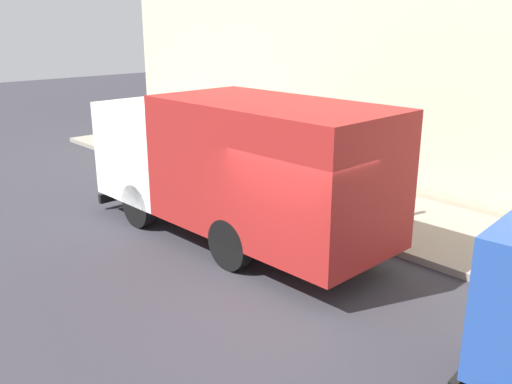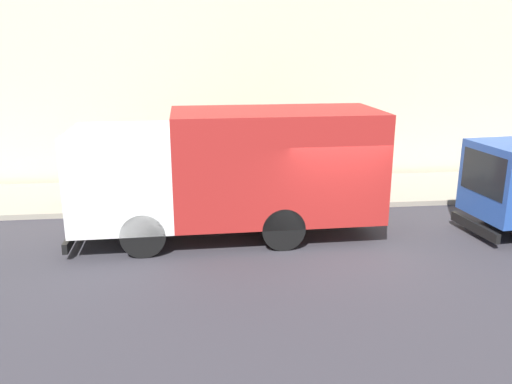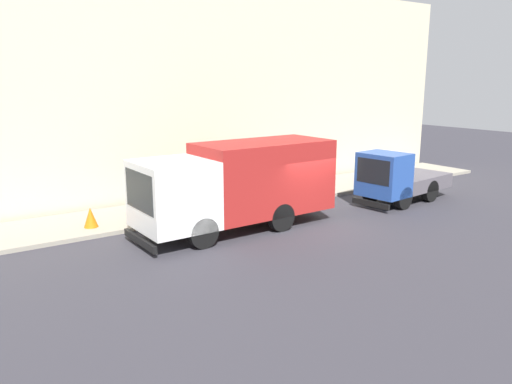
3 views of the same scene
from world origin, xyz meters
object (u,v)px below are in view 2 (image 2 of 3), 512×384
object	(u,v)px
pedestrian_standing	(225,173)
street_sign_post	(273,149)
pedestrian_third	(126,174)
large_utility_truck	(232,168)
traffic_cone_orange	(70,191)
pedestrian_walking	(130,174)

from	to	relation	value
pedestrian_standing	street_sign_post	world-z (taller)	street_sign_post
pedestrian_third	large_utility_truck	bearing A→B (deg)	166.70
pedestrian_standing	traffic_cone_orange	bearing A→B (deg)	2.35
pedestrian_standing	street_sign_post	xyz separation A→B (m)	(-0.39, -1.41, 0.77)
traffic_cone_orange	pedestrian_third	bearing A→B (deg)	-92.83
pedestrian_walking	pedestrian_standing	world-z (taller)	pedestrian_walking
pedestrian_standing	street_sign_post	bearing A→B (deg)	170.34
pedestrian_standing	street_sign_post	distance (m)	1.65
pedestrian_standing	traffic_cone_orange	xyz separation A→B (m)	(0.26, 4.61, -0.49)
pedestrian_walking	street_sign_post	size ratio (longest dim) A/B	0.65
large_utility_truck	pedestrian_walking	size ratio (longest dim) A/B	4.23
pedestrian_third	pedestrian_standing	bearing A→B (deg)	-154.48
large_utility_truck	traffic_cone_orange	size ratio (longest dim) A/B	10.43
pedestrian_standing	large_utility_truck	bearing A→B (deg)	96.70
traffic_cone_orange	large_utility_truck	bearing A→B (deg)	-121.09
large_utility_truck	street_sign_post	world-z (taller)	large_utility_truck
pedestrian_walking	large_utility_truck	bearing A→B (deg)	131.75
large_utility_truck	pedestrian_walking	world-z (taller)	large_utility_truck
traffic_cone_orange	street_sign_post	xyz separation A→B (m)	(-0.65, -6.02, 1.26)
pedestrian_standing	traffic_cone_orange	size ratio (longest dim) A/B	2.20
traffic_cone_orange	street_sign_post	bearing A→B (deg)	-96.17
large_utility_truck	pedestrian_walking	bearing A→B (deg)	49.95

